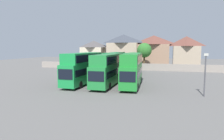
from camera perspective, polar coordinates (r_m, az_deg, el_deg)
The scene contains 13 objects.
ground at distance 49.75m, azimuth 4.68°, elevation -0.61°, with size 140.00×140.00×0.00m, color #605E5B.
depot_boundary_wall at distance 54.83m, azimuth 5.75°, elevation 0.97°, with size 56.00×0.50×1.80m, color gray.
bus_1 at distance 33.51m, azimuth -8.13°, elevation 0.96°, with size 2.69×11.62×5.13m.
bus_2 at distance 32.00m, azimuth -1.06°, elevation 0.61°, with size 2.73×11.42×4.96m.
bus_3 at distance 31.08m, azimuth 5.67°, elevation 0.53°, with size 3.07×10.40×5.08m.
bus_4 at distance 45.50m, azimuth 0.73°, elevation 2.27°, with size 2.64×11.64×4.91m.
bus_5 at distance 44.85m, azimuth 5.33°, elevation 2.13°, with size 3.17×10.74×4.83m.
house_terrace_left at distance 68.57m, azimuth -5.16°, elevation 4.85°, with size 7.74×6.98×8.34m.
house_terrace_centre at distance 64.82m, azimuth 3.26°, elevation 5.60°, with size 9.92×7.08×10.17m.
house_terrace_right at distance 64.47m, azimuth 11.65°, elevation 5.31°, with size 9.96×6.53×9.78m.
house_terrace_far_right at distance 63.93m, azimuth 20.21°, elevation 4.85°, with size 7.79×6.45×9.34m.
tree_left_of_lot at distance 56.66m, azimuth 9.12°, elevation 5.47°, with size 4.05×4.05×7.30m.
lamp_post_lot_edge at distance 26.99m, azimuth 24.83°, elevation -0.42°, with size 0.50×0.24×5.30m.
Camera 1 is at (9.41, -30.49, 5.97)m, focal length 32.36 mm.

